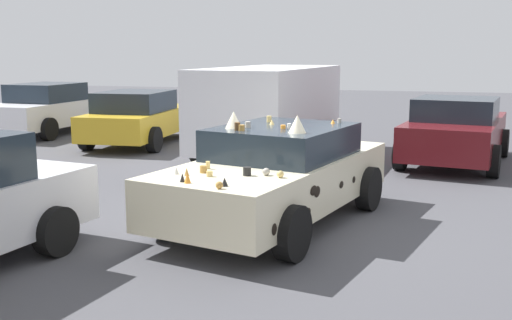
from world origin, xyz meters
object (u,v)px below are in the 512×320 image
object	(u,v)px
parked_sedan_row_back_far	(139,117)
parked_sedan_behind_right	(51,109)
parked_sedan_behind_left	(456,131)
art_car_decorated	(278,174)
parked_van_near_left	(270,106)

from	to	relation	value
parked_sedan_row_back_far	parked_sedan_behind_right	bearing A→B (deg)	66.70
parked_sedan_row_back_far	parked_sedan_behind_left	xyz separation A→B (m)	(-0.68, -7.89, 0.01)
art_car_decorated	parked_sedan_behind_left	distance (m)	6.15
art_car_decorated	parked_sedan_row_back_far	xyz separation A→B (m)	(6.24, 5.27, -0.00)
parked_sedan_behind_right	art_car_decorated	bearing A→B (deg)	-128.66
art_car_decorated	parked_sedan_behind_right	distance (m)	11.55
parked_van_near_left	parked_sedan_behind_left	distance (m)	4.15
parked_van_near_left	parked_sedan_row_back_far	xyz separation A→B (m)	(0.84, 3.76, -0.45)
parked_sedan_row_back_far	parked_sedan_behind_right	world-z (taller)	parked_sedan_behind_right
art_car_decorated	parked_van_near_left	xyz separation A→B (m)	(5.40, 1.51, 0.45)
parked_van_near_left	parked_sedan_behind_right	bearing A→B (deg)	-100.96
art_car_decorated	parked_sedan_behind_right	bearing A→B (deg)	-116.81
parked_sedan_row_back_far	parked_sedan_behind_right	distance (m)	3.73
parked_van_near_left	parked_sedan_behind_right	size ratio (longest dim) A/B	1.14
art_car_decorated	parked_sedan_row_back_far	bearing A→B (deg)	-126.10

